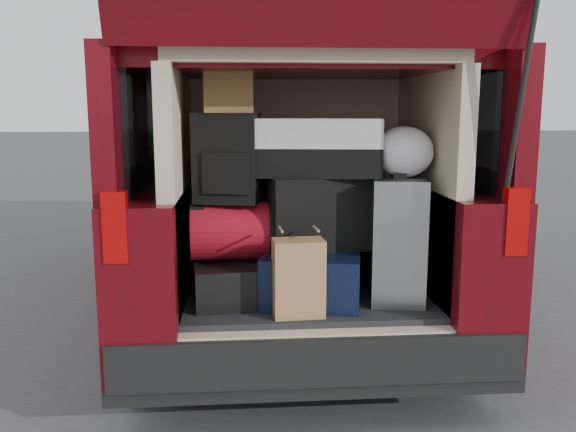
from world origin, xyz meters
name	(u,v)px	position (x,y,z in m)	size (l,w,h in m)	color
ground	(310,409)	(0.00, 0.00, 0.00)	(80.00, 80.00, 0.00)	#37373A
minivan	(283,186)	(0.00, 1.86, 0.91)	(1.90, 5.35, 2.77)	black
load_floor	(305,338)	(0.00, 0.28, 0.28)	(1.24, 1.05, 0.55)	black
black_hardshell	(230,279)	(-0.40, 0.15, 0.65)	(0.36, 0.50, 0.20)	black
navy_hardshell	(313,273)	(0.03, 0.13, 0.68)	(0.47, 0.58, 0.25)	black
silver_roller	(396,238)	(0.44, 0.09, 0.86)	(0.26, 0.41, 0.62)	silver
kraft_bag	(298,278)	(-0.08, -0.14, 0.73)	(0.23, 0.15, 0.36)	#AB854D
red_duffel	(236,231)	(-0.36, 0.17, 0.90)	(0.45, 0.30, 0.30)	maroon
black_soft_case	(318,212)	(0.06, 0.17, 0.99)	(0.52, 0.31, 0.37)	black
backpack	(227,158)	(-0.40, 0.15, 1.27)	(0.31, 0.19, 0.44)	black
twotone_duffel	(316,147)	(0.04, 0.18, 1.32)	(0.64, 0.33, 0.29)	silver
grocery_sack_lower	(229,91)	(-0.39, 0.16, 1.59)	(0.23, 0.19, 0.21)	brown
plastic_bag_right	(404,152)	(0.47, 0.08, 1.30)	(0.29, 0.27, 0.25)	silver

